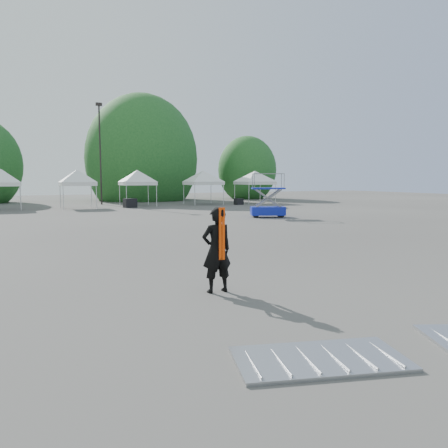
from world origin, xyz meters
name	(u,v)px	position (x,y,z in m)	size (l,w,h in m)	color
ground	(194,265)	(0.00, 0.00, 0.00)	(120.00, 120.00, 0.00)	#474442
light_pole_east	(100,148)	(3.00, 32.00, 5.52)	(0.60, 0.25, 9.80)	black
tree_mid_e	(142,159)	(9.00, 39.00, 4.84)	(5.12, 5.12, 7.79)	#382314
tree_far_e	(247,170)	(22.00, 37.00, 3.63)	(3.84, 3.84, 5.84)	#382314
tent_d	(1,172)	(-5.60, 28.01, 3.06)	(4.08, 4.08, 3.88)	silver
tent_e	(77,173)	(0.24, 27.49, 3.06)	(4.03, 4.03, 3.88)	silver
tent_f	(137,173)	(5.65, 28.23, 3.06)	(4.20, 4.20, 3.88)	silver
tent_g	(203,173)	(12.07, 27.79, 3.06)	(4.50, 4.50, 3.88)	silver
tent_h	(255,173)	(17.82, 27.66, 3.06)	(4.67, 4.67, 3.88)	silver
man	(217,250)	(-0.65, -3.06, 0.97)	(0.71, 0.48, 1.94)	black
scissor_lift	(268,195)	(10.41, 12.89, 1.45)	(2.49, 1.88, 2.88)	#100CA6
barrier_left	(320,358)	(-0.90, -7.09, 0.04)	(2.64, 1.81, 0.08)	#9EA1A5
crate_mid	(130,203)	(4.42, 26.17, 0.40)	(1.03, 0.80, 0.80)	black
crate_east	(239,202)	(14.99, 25.86, 0.30)	(0.78, 0.61, 0.61)	black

